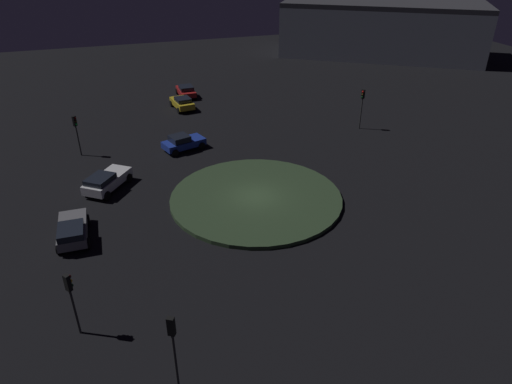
{
  "coord_description": "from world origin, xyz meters",
  "views": [
    {
      "loc": [
        -28.51,
        9.41,
        17.6
      ],
      "look_at": [
        0.0,
        0.0,
        0.65
      ],
      "focal_mm": 32.25,
      "sensor_mm": 36.0,
      "label": 1
    }
  ],
  "objects_px": {
    "traffic_light_northwest": "(173,340)",
    "traffic_light_northeast": "(76,128)",
    "car_white": "(106,181)",
    "traffic_light_northwest_near": "(71,292)",
    "car_yellow": "(182,103)",
    "car_blue": "(183,142)",
    "car_grey": "(72,230)",
    "traffic_light_southeast": "(362,101)",
    "store_building": "(381,29)",
    "car_red": "(186,91)"
  },
  "relations": [
    {
      "from": "traffic_light_northwest",
      "to": "traffic_light_northeast",
      "type": "relative_size",
      "value": 1.17
    },
    {
      "from": "car_white",
      "to": "traffic_light_northwest_near",
      "type": "distance_m",
      "value": 15.21
    },
    {
      "from": "traffic_light_northwest",
      "to": "traffic_light_northeast",
      "type": "xyz_separation_m",
      "value": [
        27.29,
        4.11,
        -0.43
      ]
    },
    {
      "from": "car_yellow",
      "to": "traffic_light_northwest",
      "type": "xyz_separation_m",
      "value": [
        -36.92,
        6.9,
        2.34
      ]
    },
    {
      "from": "car_blue",
      "to": "car_grey",
      "type": "bearing_deg",
      "value": -145.76
    },
    {
      "from": "car_yellow",
      "to": "car_grey",
      "type": "bearing_deg",
      "value": 145.52
    },
    {
      "from": "car_white",
      "to": "traffic_light_southeast",
      "type": "relative_size",
      "value": 1.1
    },
    {
      "from": "car_grey",
      "to": "traffic_light_northwest_near",
      "type": "height_order",
      "value": "traffic_light_northwest_near"
    },
    {
      "from": "traffic_light_northwest",
      "to": "store_building",
      "type": "bearing_deg",
      "value": -8.78
    },
    {
      "from": "traffic_light_southeast",
      "to": "store_building",
      "type": "bearing_deg",
      "value": -159.94
    },
    {
      "from": "car_red",
      "to": "traffic_light_northwest_near",
      "type": "height_order",
      "value": "traffic_light_northwest_near"
    },
    {
      "from": "car_white",
      "to": "traffic_light_northwest",
      "type": "relative_size",
      "value": 1.03
    },
    {
      "from": "car_yellow",
      "to": "traffic_light_northwest_near",
      "type": "height_order",
      "value": "traffic_light_northwest_near"
    },
    {
      "from": "car_white",
      "to": "traffic_light_northwest",
      "type": "distance_m",
      "value": 20.14
    },
    {
      "from": "car_white",
      "to": "traffic_light_northwest",
      "type": "bearing_deg",
      "value": -137.03
    },
    {
      "from": "car_grey",
      "to": "car_blue",
      "type": "distance_m",
      "value": 15.32
    },
    {
      "from": "car_white",
      "to": "traffic_light_northeast",
      "type": "xyz_separation_m",
      "value": [
        7.4,
        1.96,
        1.87
      ]
    },
    {
      "from": "car_yellow",
      "to": "store_building",
      "type": "distance_m",
      "value": 39.35
    },
    {
      "from": "car_yellow",
      "to": "car_red",
      "type": "bearing_deg",
      "value": -24.32
    },
    {
      "from": "traffic_light_southeast",
      "to": "traffic_light_northeast",
      "type": "bearing_deg",
      "value": -39.83
    },
    {
      "from": "car_yellow",
      "to": "traffic_light_northwest",
      "type": "bearing_deg",
      "value": 161.05
    },
    {
      "from": "traffic_light_northwest",
      "to": "traffic_light_southeast",
      "type": "distance_m",
      "value": 34.17
    },
    {
      "from": "traffic_light_northwest_near",
      "to": "store_building",
      "type": "height_order",
      "value": "store_building"
    },
    {
      "from": "traffic_light_northwest",
      "to": "traffic_light_northwest_near",
      "type": "relative_size",
      "value": 1.18
    },
    {
      "from": "traffic_light_northeast",
      "to": "traffic_light_northwest_near",
      "type": "relative_size",
      "value": 1.0
    },
    {
      "from": "car_white",
      "to": "car_blue",
      "type": "height_order",
      "value": "same"
    },
    {
      "from": "car_yellow",
      "to": "traffic_light_northeast",
      "type": "bearing_deg",
      "value": 122.78
    },
    {
      "from": "car_white",
      "to": "car_grey",
      "type": "distance_m",
      "value": 6.77
    },
    {
      "from": "car_red",
      "to": "store_building",
      "type": "distance_m",
      "value": 36.56
    },
    {
      "from": "car_white",
      "to": "traffic_light_northwest_near",
      "type": "bearing_deg",
      "value": -150.75
    },
    {
      "from": "car_yellow",
      "to": "traffic_light_southeast",
      "type": "height_order",
      "value": "traffic_light_southeast"
    },
    {
      "from": "car_red",
      "to": "store_building",
      "type": "height_order",
      "value": "store_building"
    },
    {
      "from": "traffic_light_northwest_near",
      "to": "car_grey",
      "type": "bearing_deg",
      "value": 54.73
    },
    {
      "from": "car_blue",
      "to": "traffic_light_northwest",
      "type": "bearing_deg",
      "value": -118.48
    },
    {
      "from": "car_white",
      "to": "traffic_light_northeast",
      "type": "distance_m",
      "value": 7.88
    },
    {
      "from": "car_blue",
      "to": "traffic_light_northeast",
      "type": "relative_size",
      "value": 1.12
    },
    {
      "from": "car_blue",
      "to": "traffic_light_northwest_near",
      "type": "xyz_separation_m",
      "value": [
        -20.69,
        9.03,
        1.9
      ]
    },
    {
      "from": "car_yellow",
      "to": "car_white",
      "type": "bearing_deg",
      "value": 143.63
    },
    {
      "from": "car_yellow",
      "to": "traffic_light_southeast",
      "type": "relative_size",
      "value": 0.99
    },
    {
      "from": "car_grey",
      "to": "store_building",
      "type": "relative_size",
      "value": 0.12
    },
    {
      "from": "traffic_light_northwest",
      "to": "car_yellow",
      "type": "bearing_deg",
      "value": 19.16
    },
    {
      "from": "car_grey",
      "to": "car_red",
      "type": "xyz_separation_m",
      "value": [
        27.73,
        -12.71,
        -0.02
      ]
    },
    {
      "from": "traffic_light_northeast",
      "to": "car_grey",
      "type": "bearing_deg",
      "value": -46.93
    },
    {
      "from": "traffic_light_southeast",
      "to": "store_building",
      "type": "distance_m",
      "value": 34.24
    },
    {
      "from": "car_grey",
      "to": "traffic_light_northwest",
      "type": "relative_size",
      "value": 0.94
    },
    {
      "from": "car_white",
      "to": "car_yellow",
      "type": "xyz_separation_m",
      "value": [
        17.03,
        -9.06,
        -0.04
      ]
    },
    {
      "from": "car_red",
      "to": "traffic_light_northwest",
      "type": "xyz_separation_m",
      "value": [
        -41.29,
        8.15,
        2.35
      ]
    },
    {
      "from": "car_grey",
      "to": "car_yellow",
      "type": "relative_size",
      "value": 1.01
    },
    {
      "from": "car_blue",
      "to": "car_yellow",
      "type": "bearing_deg",
      "value": 62.3
    },
    {
      "from": "traffic_light_northeast",
      "to": "car_red",
      "type": "bearing_deg",
      "value": 93.68
    }
  ]
}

